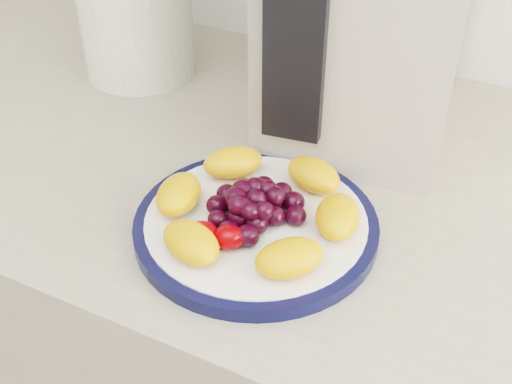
% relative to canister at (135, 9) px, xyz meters
% --- Properties ---
extents(counter, '(3.50, 0.60, 0.90)m').
position_rel_canister_xyz_m(counter, '(0.22, -0.11, -0.54)').
color(counter, '#A09782').
rests_on(counter, floor).
extents(plate_rim, '(0.25, 0.25, 0.01)m').
position_rel_canister_xyz_m(plate_rim, '(0.31, -0.25, -0.09)').
color(plate_rim, black).
rests_on(plate_rim, counter).
extents(plate_face, '(0.22, 0.22, 0.02)m').
position_rel_canister_xyz_m(plate_face, '(0.31, -0.25, -0.09)').
color(plate_face, white).
rests_on(plate_face, counter).
extents(canister, '(0.19, 0.19, 0.19)m').
position_rel_canister_xyz_m(canister, '(0.00, 0.00, 0.00)').
color(canister, '#446D21').
rests_on(canister, counter).
extents(appliance_panel, '(0.06, 0.03, 0.27)m').
position_rel_canister_xyz_m(appliance_panel, '(0.30, -0.14, 0.09)').
color(appliance_panel, black).
rests_on(appliance_panel, appliance_body).
extents(fruit_plate, '(0.21, 0.21, 0.04)m').
position_rel_canister_xyz_m(fruit_plate, '(0.31, -0.25, -0.06)').
color(fruit_plate, orange).
rests_on(fruit_plate, plate_face).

